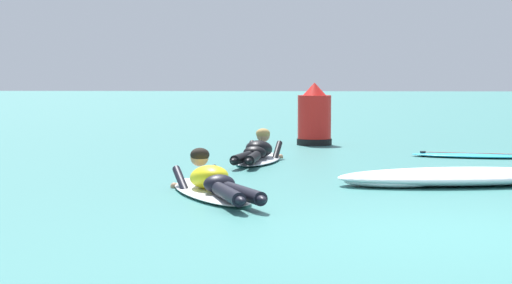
{
  "coord_description": "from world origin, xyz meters",
  "views": [
    {
      "loc": [
        -1.35,
        -7.91,
        1.32
      ],
      "look_at": [
        -2.16,
        4.65,
        0.43
      ],
      "focal_mm": 66.81,
      "sensor_mm": 36.0,
      "label": 1
    }
  ],
  "objects_px": {
    "drifting_surfboard": "(469,155)",
    "channel_marker_buoy": "(314,119)",
    "surfer_near": "(213,185)",
    "surfer_far": "(257,154)"
  },
  "relations": [
    {
      "from": "surfer_near",
      "to": "surfer_far",
      "type": "xyz_separation_m",
      "value": [
        0.22,
        4.03,
        0.0
      ]
    },
    {
      "from": "surfer_far",
      "to": "drifting_surfboard",
      "type": "xyz_separation_m",
      "value": [
        3.32,
        1.13,
        -0.1
      ]
    },
    {
      "from": "surfer_near",
      "to": "surfer_far",
      "type": "distance_m",
      "value": 4.03
    },
    {
      "from": "surfer_near",
      "to": "drifting_surfboard",
      "type": "height_order",
      "value": "surfer_near"
    },
    {
      "from": "drifting_surfboard",
      "to": "channel_marker_buoy",
      "type": "distance_m",
      "value": 3.61
    },
    {
      "from": "surfer_far",
      "to": "drifting_surfboard",
      "type": "relative_size",
      "value": 1.28
    },
    {
      "from": "surfer_near",
      "to": "channel_marker_buoy",
      "type": "distance_m",
      "value": 7.82
    },
    {
      "from": "surfer_near",
      "to": "channel_marker_buoy",
      "type": "bearing_deg",
      "value": 82.16
    },
    {
      "from": "surfer_near",
      "to": "surfer_far",
      "type": "height_order",
      "value": "same"
    },
    {
      "from": "drifting_surfboard",
      "to": "channel_marker_buoy",
      "type": "height_order",
      "value": "channel_marker_buoy"
    }
  ]
}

